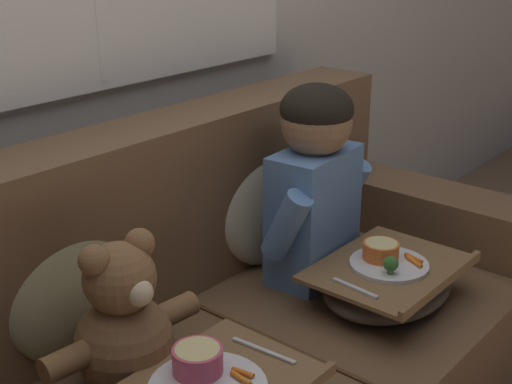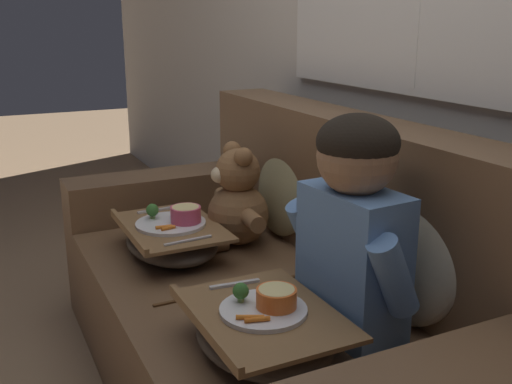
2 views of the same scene
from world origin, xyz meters
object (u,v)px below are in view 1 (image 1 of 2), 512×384
(child_figure, at_px, (315,174))
(lap_tray_child, at_px, (388,282))
(throw_pillow_behind_teddy, at_px, (67,282))
(throw_pillow_behind_child, at_px, (261,197))
(teddy_bear, at_px, (125,326))
(couch, at_px, (234,351))

(child_figure, height_order, lap_tray_child, child_figure)
(throw_pillow_behind_teddy, relative_size, lap_tray_child, 0.90)
(throw_pillow_behind_child, height_order, throw_pillow_behind_teddy, throw_pillow_behind_child)
(throw_pillow_behind_child, bearing_deg, teddy_bear, -164.25)
(couch, bearing_deg, throw_pillow_behind_teddy, 150.73)
(throw_pillow_behind_child, height_order, child_figure, child_figure)
(teddy_bear, bearing_deg, lap_tray_child, -19.37)
(child_figure, xyz_separation_m, teddy_bear, (-0.74, -0.00, -0.16))
(throw_pillow_behind_teddy, distance_m, teddy_bear, 0.21)
(couch, xyz_separation_m, teddy_bear, (-0.37, -0.00, 0.25))
(lap_tray_child, bearing_deg, teddy_bear, 160.63)
(couch, height_order, lap_tray_child, couch)
(throw_pillow_behind_teddy, bearing_deg, teddy_bear, -90.11)
(child_figure, relative_size, lap_tray_child, 1.32)
(throw_pillow_behind_teddy, bearing_deg, child_figure, -15.45)
(lap_tray_child, bearing_deg, child_figure, 89.96)
(throw_pillow_behind_child, distance_m, lap_tray_child, 0.49)
(teddy_bear, height_order, lap_tray_child, teddy_bear)
(couch, height_order, child_figure, child_figure)
(lap_tray_child, bearing_deg, couch, 144.72)
(throw_pillow_behind_teddy, xyz_separation_m, lap_tray_child, (0.74, -0.47, -0.14))
(child_figure, bearing_deg, throw_pillow_behind_child, 90.02)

